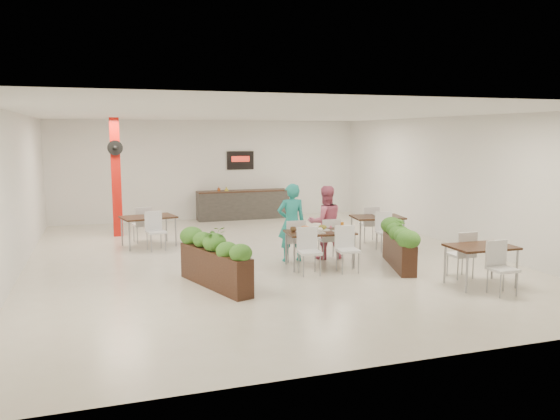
# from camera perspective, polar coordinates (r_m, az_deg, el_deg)

# --- Properties ---
(ground) EXTENTS (12.00, 12.00, 0.00)m
(ground) POSITION_cam_1_polar(r_m,az_deg,el_deg) (12.35, -1.84, -5.00)
(ground) COLOR beige
(ground) RESTS_ON ground
(room_shell) EXTENTS (10.10, 12.10, 3.22)m
(room_shell) POSITION_cam_1_polar(r_m,az_deg,el_deg) (12.06, -1.88, 4.33)
(room_shell) COLOR white
(room_shell) RESTS_ON ground
(red_column) EXTENTS (0.40, 0.41, 3.20)m
(red_column) POSITION_cam_1_polar(r_m,az_deg,el_deg) (15.39, -16.76, 3.43)
(red_column) COLOR red
(red_column) RESTS_ON ground
(service_counter) EXTENTS (3.00, 0.64, 2.20)m
(service_counter) POSITION_cam_1_polar(r_m,az_deg,el_deg) (17.90, -3.89, 0.64)
(service_counter) COLOR #2C2A27
(service_counter) RESTS_ON ground
(main_table) EXTENTS (1.46, 1.71, 0.92)m
(main_table) POSITION_cam_1_polar(r_m,az_deg,el_deg) (11.45, 4.13, -2.80)
(main_table) COLOR black
(main_table) RESTS_ON ground
(diner_man) EXTENTS (0.65, 0.46, 1.71)m
(diner_man) POSITION_cam_1_polar(r_m,az_deg,el_deg) (11.87, 1.20, -1.32)
(diner_man) COLOR teal
(diner_man) RESTS_ON ground
(diner_woman) EXTENTS (0.84, 0.68, 1.63)m
(diner_woman) POSITION_cam_1_polar(r_m,az_deg,el_deg) (12.17, 4.76, -1.30)
(diner_woman) COLOR #E26486
(diner_woman) RESTS_ON ground
(planter_left) EXTENTS (0.98, 2.05, 1.12)m
(planter_left) POSITION_cam_1_polar(r_m,az_deg,el_deg) (9.99, -6.83, -5.04)
(planter_left) COLOR black
(planter_left) RESTS_ON ground
(planter_right) EXTENTS (0.86, 1.87, 1.01)m
(planter_right) POSITION_cam_1_polar(r_m,az_deg,el_deg) (11.69, 12.34, -3.43)
(planter_right) COLOR black
(planter_right) RESTS_ON ground
(side_table_a) EXTENTS (1.41, 1.67, 0.92)m
(side_table_a) POSITION_cam_1_polar(r_m,az_deg,el_deg) (13.88, -13.59, -1.10)
(side_table_a) COLOR black
(side_table_a) RESTS_ON ground
(side_table_b) EXTENTS (1.32, 1.66, 0.92)m
(side_table_b) POSITION_cam_1_polar(r_m,az_deg,el_deg) (13.70, 10.13, -1.14)
(side_table_b) COLOR black
(side_table_b) RESTS_ON ground
(side_table_c) EXTENTS (1.19, 1.63, 0.92)m
(side_table_c) POSITION_cam_1_polar(r_m,az_deg,el_deg) (10.65, 20.26, -4.18)
(side_table_c) COLOR black
(side_table_c) RESTS_ON ground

